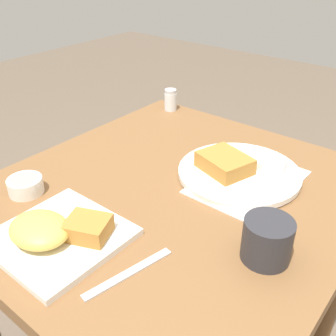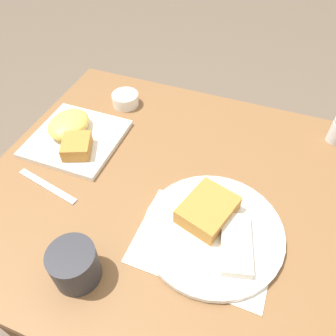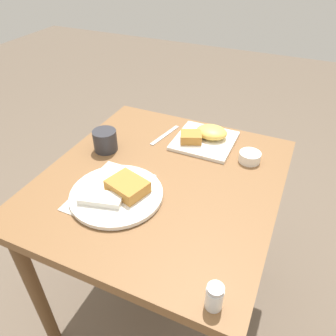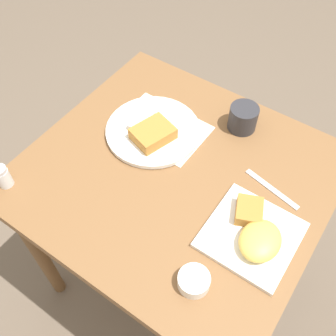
{
  "view_description": "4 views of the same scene",
  "coord_description": "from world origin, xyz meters",
  "px_view_note": "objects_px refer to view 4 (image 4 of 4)",
  "views": [
    {
      "loc": [
        0.47,
        -0.61,
        1.28
      ],
      "look_at": [
        -0.02,
        -0.0,
        0.82
      ],
      "focal_mm": 42.0,
      "sensor_mm": 36.0,
      "label": 1
    },
    {
      "loc": [
        0.47,
        0.19,
        1.38
      ],
      "look_at": [
        -0.01,
        0.01,
        0.82
      ],
      "focal_mm": 35.0,
      "sensor_mm": 36.0,
      "label": 2
    },
    {
      "loc": [
        -0.39,
        0.8,
        1.48
      ],
      "look_at": [
        -0.01,
        -0.03,
        0.79
      ],
      "focal_mm": 35.0,
      "sensor_mm": 36.0,
      "label": 3
    },
    {
      "loc": [
        -0.58,
        -0.37,
        1.7
      ],
      "look_at": [
        -0.02,
        0.02,
        0.79
      ],
      "focal_mm": 42.0,
      "sensor_mm": 36.0,
      "label": 4
    }
  ],
  "objects_px": {
    "plate_oval_far": "(152,130)",
    "butter_knife": "(272,189)",
    "plate_square_near": "(254,234)",
    "salt_shaker": "(3,177)",
    "coffee_mug": "(243,118)",
    "sauce_ramekin": "(194,281)"
  },
  "relations": [
    {
      "from": "plate_oval_far",
      "to": "sauce_ramekin",
      "type": "height_order",
      "value": "plate_oval_far"
    },
    {
      "from": "salt_shaker",
      "to": "coffee_mug",
      "type": "height_order",
      "value": "coffee_mug"
    },
    {
      "from": "sauce_ramekin",
      "to": "salt_shaker",
      "type": "relative_size",
      "value": 1.1
    },
    {
      "from": "plate_oval_far",
      "to": "butter_knife",
      "type": "xyz_separation_m",
      "value": [
        0.02,
        -0.41,
        -0.02
      ]
    },
    {
      "from": "plate_oval_far",
      "to": "salt_shaker",
      "type": "height_order",
      "value": "salt_shaker"
    },
    {
      "from": "plate_square_near",
      "to": "butter_knife",
      "type": "height_order",
      "value": "plate_square_near"
    },
    {
      "from": "salt_shaker",
      "to": "coffee_mug",
      "type": "distance_m",
      "value": 0.74
    },
    {
      "from": "plate_square_near",
      "to": "sauce_ramekin",
      "type": "xyz_separation_m",
      "value": [
        -0.19,
        0.06,
        -0.0
      ]
    },
    {
      "from": "plate_square_near",
      "to": "salt_shaker",
      "type": "relative_size",
      "value": 3.2
    },
    {
      "from": "sauce_ramekin",
      "to": "butter_knife",
      "type": "distance_m",
      "value": 0.36
    },
    {
      "from": "plate_square_near",
      "to": "butter_knife",
      "type": "xyz_separation_m",
      "value": [
        0.17,
        0.03,
        -0.02
      ]
    },
    {
      "from": "salt_shaker",
      "to": "butter_knife",
      "type": "relative_size",
      "value": 0.4
    },
    {
      "from": "butter_knife",
      "to": "coffee_mug",
      "type": "bearing_deg",
      "value": -29.63
    },
    {
      "from": "salt_shaker",
      "to": "butter_knife",
      "type": "xyz_separation_m",
      "value": [
        0.42,
        -0.64,
        -0.03
      ]
    },
    {
      "from": "sauce_ramekin",
      "to": "butter_knife",
      "type": "height_order",
      "value": "sauce_ramekin"
    },
    {
      "from": "sauce_ramekin",
      "to": "coffee_mug",
      "type": "distance_m",
      "value": 0.55
    },
    {
      "from": "plate_oval_far",
      "to": "butter_knife",
      "type": "bearing_deg",
      "value": -87.06
    },
    {
      "from": "coffee_mug",
      "to": "plate_square_near",
      "type": "bearing_deg",
      "value": -147.39
    },
    {
      "from": "coffee_mug",
      "to": "sauce_ramekin",
      "type": "bearing_deg",
      "value": -163.97
    },
    {
      "from": "sauce_ramekin",
      "to": "butter_knife",
      "type": "relative_size",
      "value": 0.44
    },
    {
      "from": "butter_knife",
      "to": "plate_oval_far",
      "type": "bearing_deg",
      "value": 14.78
    },
    {
      "from": "plate_square_near",
      "to": "butter_knife",
      "type": "distance_m",
      "value": 0.17
    }
  ]
}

